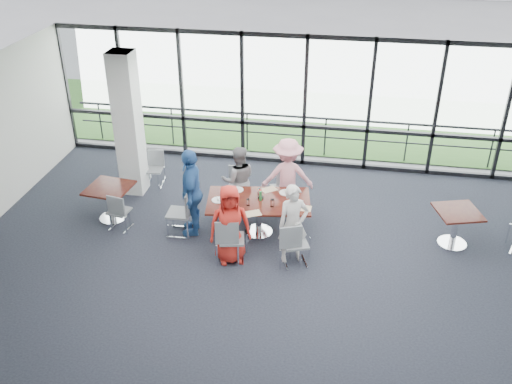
% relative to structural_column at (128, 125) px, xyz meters
% --- Properties ---
extents(floor, '(12.00, 10.00, 0.02)m').
position_rel_structural_column_xyz_m(floor, '(3.60, -3.00, -1.61)').
color(floor, black).
rests_on(floor, ground).
extents(ceiling, '(12.00, 10.00, 0.04)m').
position_rel_structural_column_xyz_m(ceiling, '(3.60, -3.00, 1.60)').
color(ceiling, white).
rests_on(ceiling, ground).
extents(curtain_wall_back, '(12.00, 0.10, 3.20)m').
position_rel_structural_column_xyz_m(curtain_wall_back, '(3.60, 2.00, 0.00)').
color(curtain_wall_back, white).
rests_on(curtain_wall_back, ground).
extents(structural_column, '(0.50, 0.50, 3.20)m').
position_rel_structural_column_xyz_m(structural_column, '(0.00, 0.00, 0.00)').
color(structural_column, white).
rests_on(structural_column, ground).
extents(apron, '(80.00, 70.00, 0.02)m').
position_rel_structural_column_xyz_m(apron, '(3.60, 7.00, -1.62)').
color(apron, gray).
rests_on(apron, ground).
extents(grass_strip, '(80.00, 5.00, 0.01)m').
position_rel_structural_column_xyz_m(grass_strip, '(3.60, 5.00, -1.59)').
color(grass_strip, '#356325').
rests_on(grass_strip, ground).
extents(guard_rail, '(12.00, 0.06, 0.06)m').
position_rel_structural_column_xyz_m(guard_rail, '(3.60, 2.60, -1.10)').
color(guard_rail, '#2D2D33').
rests_on(guard_rail, ground).
extents(main_table, '(2.14, 1.38, 0.75)m').
position_rel_structural_column_xyz_m(main_table, '(3.05, -1.24, -0.97)').
color(main_table, '#3A0E0E').
rests_on(main_table, ground).
extents(side_table_left, '(0.93, 0.93, 0.75)m').
position_rel_structural_column_xyz_m(side_table_left, '(-0.04, -1.25, -0.97)').
color(side_table_left, '#3A0E0E').
rests_on(side_table_left, ground).
extents(side_table_right, '(0.98, 0.98, 0.75)m').
position_rel_structural_column_xyz_m(side_table_right, '(6.84, -0.99, -0.98)').
color(side_table_right, '#3A0E0E').
rests_on(side_table_right, ground).
extents(diner_near_left, '(0.88, 0.71, 1.55)m').
position_rel_structural_column_xyz_m(diner_near_left, '(2.69, -2.23, -0.82)').
color(diner_near_left, red).
rests_on(diner_near_left, ground).
extents(diner_near_right, '(0.68, 0.60, 1.55)m').
position_rel_structural_column_xyz_m(diner_near_right, '(3.82, -2.02, -0.82)').
color(diner_near_right, silver).
rests_on(diner_near_right, ground).
extents(diner_far_left, '(0.83, 0.64, 1.50)m').
position_rel_structural_column_xyz_m(diner_far_left, '(2.50, -0.50, -0.85)').
color(diner_far_left, gray).
rests_on(diner_far_left, ground).
extents(diner_far_right, '(1.16, 0.74, 1.67)m').
position_rel_structural_column_xyz_m(diner_far_right, '(3.50, -0.33, -0.76)').
color(diner_far_right, pink).
rests_on(diner_far_right, ground).
extents(diner_end, '(0.76, 1.15, 1.81)m').
position_rel_structural_column_xyz_m(diner_end, '(1.76, -1.41, -0.69)').
color(diner_end, '#2D5EA4').
rests_on(diner_end, ground).
extents(chair_main_nl, '(0.53, 0.53, 0.92)m').
position_rel_structural_column_xyz_m(chair_main_nl, '(2.72, -2.22, -1.14)').
color(chair_main_nl, gray).
rests_on(chair_main_nl, ground).
extents(chair_main_nr, '(0.56, 0.56, 0.88)m').
position_rel_structural_column_xyz_m(chair_main_nr, '(3.89, -2.14, -1.16)').
color(chair_main_nr, gray).
rests_on(chair_main_nr, ground).
extents(chair_main_fl, '(0.44, 0.44, 0.84)m').
position_rel_structural_column_xyz_m(chair_main_fl, '(2.40, -0.26, -1.18)').
color(chair_main_fl, gray).
rests_on(chair_main_fl, ground).
extents(chair_main_fr, '(0.56, 0.56, 0.88)m').
position_rel_structural_column_xyz_m(chair_main_fr, '(3.36, -0.16, -1.16)').
color(chair_main_fr, gray).
rests_on(chair_main_fr, ground).
extents(chair_main_end, '(0.48, 0.48, 0.95)m').
position_rel_structural_column_xyz_m(chair_main_end, '(1.52, -1.53, -1.13)').
color(chair_main_end, gray).
rests_on(chair_main_end, ground).
extents(chair_spare_la, '(0.46, 0.46, 0.81)m').
position_rel_structural_column_xyz_m(chair_spare_la, '(0.27, -1.57, -1.20)').
color(chair_spare_la, gray).
rests_on(chair_spare_la, ground).
extents(chair_spare_lb, '(0.43, 0.43, 0.79)m').
position_rel_structural_column_xyz_m(chair_spare_lb, '(0.35, 0.30, -1.20)').
color(chair_spare_lb, gray).
rests_on(chair_spare_lb, ground).
extents(plate_nl, '(0.26, 0.26, 0.01)m').
position_rel_structural_column_xyz_m(plate_nl, '(2.51, -1.68, -0.84)').
color(plate_nl, white).
rests_on(plate_nl, main_table).
extents(plate_nr, '(0.26, 0.26, 0.01)m').
position_rel_structural_column_xyz_m(plate_nr, '(3.71, -1.54, -0.84)').
color(plate_nr, white).
rests_on(plate_nr, main_table).
extents(plate_fl, '(0.26, 0.26, 0.01)m').
position_rel_structural_column_xyz_m(plate_fl, '(2.55, -0.92, -0.84)').
color(plate_fl, white).
rests_on(plate_fl, main_table).
extents(plate_fr, '(0.27, 0.27, 0.01)m').
position_rel_structural_column_xyz_m(plate_fr, '(3.54, -0.86, -0.84)').
color(plate_fr, white).
rests_on(plate_fr, main_table).
extents(plate_end, '(0.26, 0.26, 0.01)m').
position_rel_structural_column_xyz_m(plate_end, '(2.27, -1.39, -0.84)').
color(plate_end, white).
rests_on(plate_end, main_table).
extents(tumbler_a, '(0.07, 0.07, 0.13)m').
position_rel_structural_column_xyz_m(tumbler_a, '(2.88, -1.47, -0.78)').
color(tumbler_a, white).
rests_on(tumbler_a, main_table).
extents(tumbler_b, '(0.07, 0.07, 0.15)m').
position_rel_structural_column_xyz_m(tumbler_b, '(3.35, -1.42, -0.78)').
color(tumbler_b, white).
rests_on(tumbler_b, main_table).
extents(tumbler_c, '(0.07, 0.07, 0.13)m').
position_rel_structural_column_xyz_m(tumbler_c, '(3.03, -1.01, -0.78)').
color(tumbler_c, white).
rests_on(tumbler_c, main_table).
extents(tumbler_d, '(0.07, 0.07, 0.14)m').
position_rel_structural_column_xyz_m(tumbler_d, '(2.37, -1.47, -0.78)').
color(tumbler_d, white).
rests_on(tumbler_d, main_table).
extents(menu_a, '(0.38, 0.34, 0.00)m').
position_rel_structural_column_xyz_m(menu_a, '(3.02, -1.75, -0.85)').
color(menu_a, silver).
rests_on(menu_a, main_table).
extents(menu_b, '(0.33, 0.24, 0.00)m').
position_rel_structural_column_xyz_m(menu_b, '(3.93, -1.39, -0.85)').
color(menu_b, silver).
rests_on(menu_b, main_table).
extents(menu_c, '(0.37, 0.36, 0.00)m').
position_rel_structural_column_xyz_m(menu_c, '(3.19, -0.79, -0.85)').
color(menu_c, silver).
rests_on(menu_c, main_table).
extents(condiment_caddy, '(0.10, 0.07, 0.04)m').
position_rel_structural_column_xyz_m(condiment_caddy, '(3.08, -1.15, -0.83)').
color(condiment_caddy, black).
rests_on(condiment_caddy, main_table).
extents(ketchup_bottle, '(0.06, 0.06, 0.18)m').
position_rel_structural_column_xyz_m(ketchup_bottle, '(3.07, -1.15, -0.76)').
color(ketchup_bottle, '#AF0400').
rests_on(ketchup_bottle, main_table).
extents(green_bottle, '(0.05, 0.05, 0.20)m').
position_rel_structural_column_xyz_m(green_bottle, '(3.09, -1.24, -0.75)').
color(green_bottle, '#237635').
rests_on(green_bottle, main_table).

